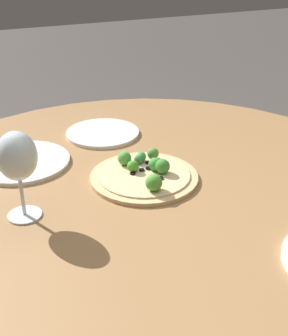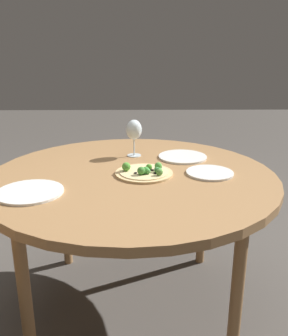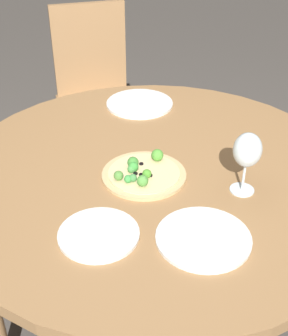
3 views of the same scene
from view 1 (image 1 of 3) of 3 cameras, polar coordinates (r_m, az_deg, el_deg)
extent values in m
cylinder|color=olive|center=(1.10, 0.60, -3.56)|extent=(1.31, 1.31, 0.04)
cylinder|color=olive|center=(1.75, 7.25, -4.68)|extent=(0.05, 0.05, 0.68)
cylinder|color=tan|center=(1.13, 0.00, -1.12)|extent=(0.26, 0.26, 0.01)
cylinder|color=beige|center=(1.13, 0.00, -0.81)|extent=(0.22, 0.22, 0.00)
sphere|color=green|center=(1.14, 1.34, 0.47)|extent=(0.03, 0.03, 0.03)
sphere|color=#458444|center=(1.17, -0.63, 1.10)|extent=(0.02, 0.02, 0.02)
sphere|color=#49912C|center=(1.13, -1.37, 0.23)|extent=(0.03, 0.03, 0.03)
sphere|color=#4F9735|center=(1.05, 1.00, -1.82)|extent=(0.04, 0.04, 0.04)
sphere|color=#3E9043|center=(1.19, -0.33, 1.42)|extent=(0.02, 0.02, 0.02)
sphere|color=#4A9344|center=(1.15, 1.28, 0.51)|extent=(0.03, 0.03, 0.03)
sphere|color=#50933D|center=(1.17, -2.39, 1.20)|extent=(0.03, 0.03, 0.03)
sphere|color=#408334|center=(1.13, 2.27, 0.22)|extent=(0.04, 0.04, 0.04)
sphere|color=#4F863A|center=(1.20, 1.10, 1.78)|extent=(0.03, 0.03, 0.03)
cylinder|color=black|center=(1.13, -1.38, -0.65)|extent=(0.01, 0.01, 0.00)
cylinder|color=black|center=(1.18, 0.48, 0.66)|extent=(0.01, 0.01, 0.00)
cylinder|color=black|center=(1.14, -0.28, -0.23)|extent=(0.01, 0.01, 0.00)
cylinder|color=black|center=(1.15, -1.21, 0.04)|extent=(0.01, 0.01, 0.00)
cylinder|color=black|center=(1.11, 2.04, -1.23)|extent=(0.01, 0.01, 0.00)
cylinder|color=black|center=(1.15, 0.53, -0.02)|extent=(0.01, 0.01, 0.00)
cylinder|color=silver|center=(1.03, -14.32, -5.57)|extent=(0.07, 0.07, 0.00)
cylinder|color=silver|center=(1.00, -14.61, -3.42)|extent=(0.01, 0.01, 0.09)
ellipsoid|color=silver|center=(0.96, -15.26, 1.44)|extent=(0.08, 0.08, 0.10)
cylinder|color=silver|center=(1.25, -14.73, 0.75)|extent=(0.25, 0.25, 0.01)
cylinder|color=silver|center=(1.38, -5.07, 4.27)|extent=(0.21, 0.21, 0.01)
camera|label=2|loc=(2.19, 45.90, 20.25)|focal=40.00mm
camera|label=3|loc=(2.03, -30.73, 32.04)|focal=50.00mm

